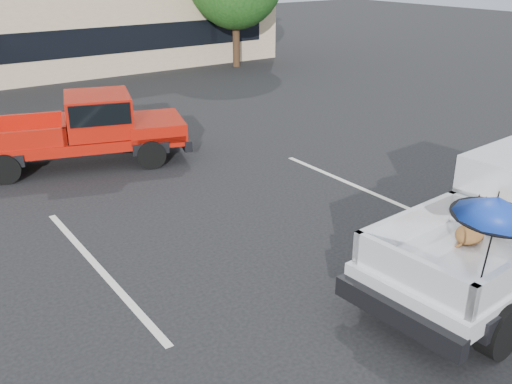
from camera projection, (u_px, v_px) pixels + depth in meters
ground at (318, 265)px, 9.44m from camera, size 90.00×90.00×0.00m
stripe_left at (99, 268)px, 9.34m from camera, size 0.12×5.00×0.01m
stripe_right at (361, 188)px, 12.55m from camera, size 0.12×5.00×0.01m
red_pickup at (93, 126)px, 13.78m from camera, size 5.44×3.25×1.69m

